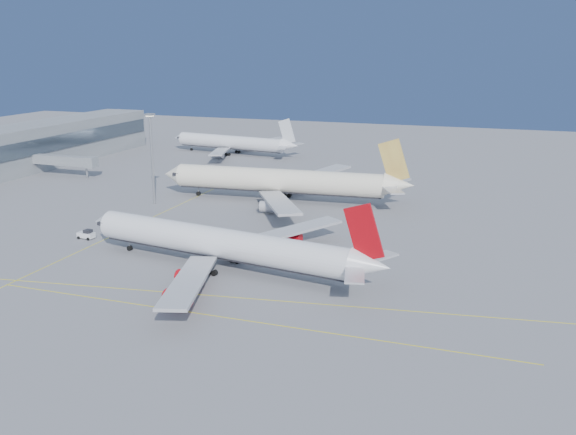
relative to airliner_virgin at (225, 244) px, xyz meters
The scene contains 9 objects.
ground 10.60m from the airliner_virgin, 45.90° to the right, with size 500.00×500.00×0.00m, color slate.
terminal 133.74m from the airliner_virgin, 144.17° to the left, with size 18.40×110.00×15.00m.
jet_bridge 108.43m from the airliner_virgin, 142.99° to the left, with size 23.60×3.60×6.90m.
taxiway_lines 9.58m from the airliner_virgin, behind, with size 118.86×140.00×0.02m.
airliner_virgin is the anchor object (origin of this frame).
airliner_etihad 56.74m from the airliner_virgin, 98.43° to the left, with size 71.15×65.60×18.56m.
airliner_third 134.99m from the airliner_virgin, 113.46° to the left, with size 57.29×52.36×15.38m.
pushback_tug 38.68m from the airliner_virgin, 167.92° to the left, with size 3.88×2.50×2.12m.
light_mast 59.02m from the airliner_virgin, 134.09° to the left, with size 2.10×2.10×24.30m.
Camera 1 is at (43.46, -98.99, 41.48)m, focal length 40.00 mm.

